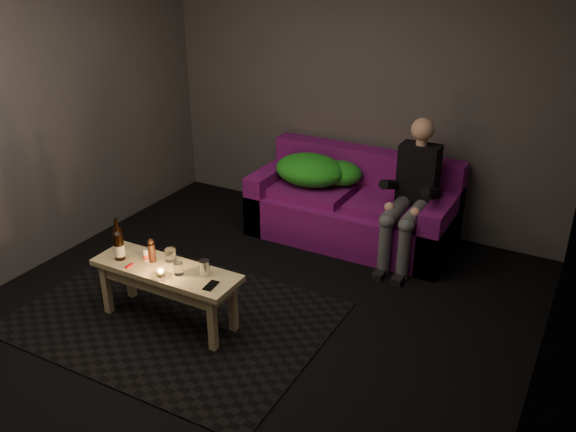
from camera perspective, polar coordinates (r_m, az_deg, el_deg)
name	(u,v)px	position (r m, az deg, el deg)	size (l,w,h in m)	color
floor	(231,330)	(4.53, -5.31, -10.57)	(4.50, 4.50, 0.00)	black
room	(260,93)	(4.20, -2.59, 11.45)	(4.50, 4.50, 4.50)	silver
rug	(175,317)	(4.71, -10.54, -9.31)	(2.24, 1.63, 0.01)	black
sofa	(354,209)	(5.71, 6.15, 0.67)	(1.85, 0.83, 0.80)	#650D65
green_blanket	(316,171)	(5.73, 2.61, 4.27)	(0.82, 0.56, 0.28)	#198D1E
person	(412,191)	(5.26, 11.51, 2.32)	(0.33, 0.77, 1.24)	black
coffee_table	(166,278)	(4.48, -11.31, -5.67)	(1.12, 0.36, 0.46)	#CFBC79
beer_bottle_a	(118,239)	(4.71, -15.61, -2.05)	(0.07, 0.07, 0.27)	black
beer_bottle_b	(119,245)	(4.58, -15.55, -2.65)	(0.08, 0.08, 0.30)	black
salt_shaker	(146,255)	(4.54, -13.14, -3.56)	(0.04, 0.04, 0.09)	silver
pepper_mill	(152,253)	(4.51, -12.62, -3.38)	(0.05, 0.05, 0.14)	black
tumbler_back	(171,255)	(4.50, -10.94, -3.60)	(0.08, 0.08, 0.09)	white
tealight	(161,273)	(4.33, -11.84, -5.22)	(0.07, 0.07, 0.05)	white
tumbler_front	(178,269)	(4.32, -10.22, -4.86)	(0.07, 0.07, 0.09)	white
steel_cup	(204,267)	(4.28, -7.83, -4.79)	(0.08, 0.08, 0.11)	silver
smartphone	(211,286)	(4.17, -7.21, -6.47)	(0.06, 0.13, 0.01)	black
red_lighter	(129,266)	(4.51, -14.66, -4.51)	(0.02, 0.07, 0.01)	red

